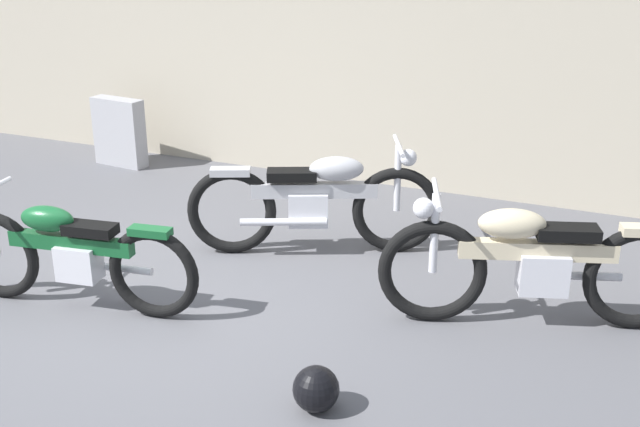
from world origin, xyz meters
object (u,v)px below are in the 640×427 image
(stone_marker, at_px, (119,132))
(helmet, at_px, (316,389))
(motorcycle_cream, at_px, (533,263))
(motorcycle_green, at_px, (70,254))
(motorcycle_silver, at_px, (316,201))

(stone_marker, distance_m, helmet, 5.47)
(motorcycle_cream, xyz_separation_m, motorcycle_green, (-3.18, -1.08, -0.05))
(motorcycle_cream, relative_size, motorcycle_green, 1.07)
(helmet, xyz_separation_m, motorcycle_silver, (-0.94, 2.16, 0.33))
(stone_marker, distance_m, motorcycle_silver, 3.47)
(stone_marker, height_order, motorcycle_cream, motorcycle_cream)
(stone_marker, bearing_deg, motorcycle_cream, -21.80)
(helmet, xyz_separation_m, motorcycle_cream, (0.98, 1.58, 0.34))
(stone_marker, xyz_separation_m, motorcycle_cream, (5.08, -2.03, 0.08))
(stone_marker, relative_size, motorcycle_cream, 0.37)
(motorcycle_silver, bearing_deg, helmet, -90.85)
(stone_marker, relative_size, motorcycle_green, 0.40)
(motorcycle_silver, bearing_deg, motorcycle_cream, -41.29)
(motorcycle_silver, height_order, motorcycle_cream, motorcycle_cream)
(helmet, distance_m, motorcycle_cream, 1.89)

